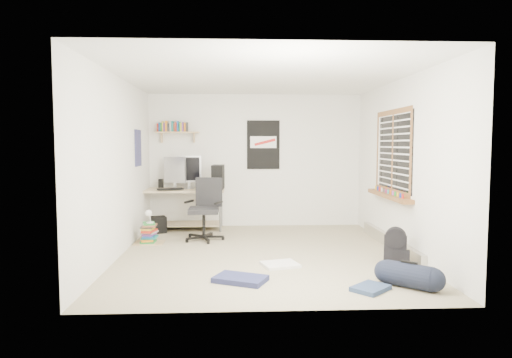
{
  "coord_description": "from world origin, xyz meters",
  "views": [
    {
      "loc": [
        -0.4,
        -6.41,
        1.57
      ],
      "look_at": [
        -0.08,
        0.2,
        1.06
      ],
      "focal_mm": 32.0,
      "sensor_mm": 36.0,
      "label": 1
    }
  ],
  "objects_px": {
    "office_chair": "(204,210)",
    "duffel_bag": "(409,275)",
    "desk": "(178,210)",
    "book_stack": "(149,234)",
    "backpack": "(395,250)"
  },
  "relations": [
    {
      "from": "office_chair",
      "to": "duffel_bag",
      "type": "xyz_separation_m",
      "value": [
        2.4,
        -2.58,
        -0.35
      ]
    },
    {
      "from": "office_chair",
      "to": "backpack",
      "type": "relative_size",
      "value": 2.72
    },
    {
      "from": "office_chair",
      "to": "desk",
      "type": "bearing_deg",
      "value": 138.45
    },
    {
      "from": "desk",
      "to": "book_stack",
      "type": "bearing_deg",
      "value": -101.31
    },
    {
      "from": "office_chair",
      "to": "book_stack",
      "type": "bearing_deg",
      "value": -146.98
    },
    {
      "from": "backpack",
      "to": "book_stack",
      "type": "distance_m",
      "value": 3.73
    },
    {
      "from": "desk",
      "to": "backpack",
      "type": "bearing_deg",
      "value": -36.26
    },
    {
      "from": "backpack",
      "to": "duffel_bag",
      "type": "distance_m",
      "value": 0.93
    },
    {
      "from": "backpack",
      "to": "duffel_bag",
      "type": "xyz_separation_m",
      "value": [
        -0.18,
        -0.92,
        -0.06
      ]
    },
    {
      "from": "office_chair",
      "to": "duffel_bag",
      "type": "distance_m",
      "value": 3.55
    },
    {
      "from": "book_stack",
      "to": "office_chair",
      "type": "bearing_deg",
      "value": 13.12
    },
    {
      "from": "backpack",
      "to": "office_chair",
      "type": "bearing_deg",
      "value": 168.09
    },
    {
      "from": "desk",
      "to": "office_chair",
      "type": "distance_m",
      "value": 1.11
    },
    {
      "from": "desk",
      "to": "office_chair",
      "type": "height_order",
      "value": "office_chair"
    },
    {
      "from": "desk",
      "to": "office_chair",
      "type": "xyz_separation_m",
      "value": [
        0.53,
        -0.97,
        0.12
      ]
    }
  ]
}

